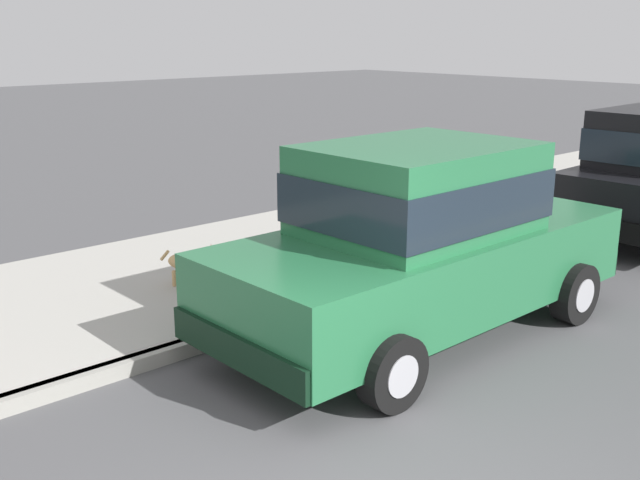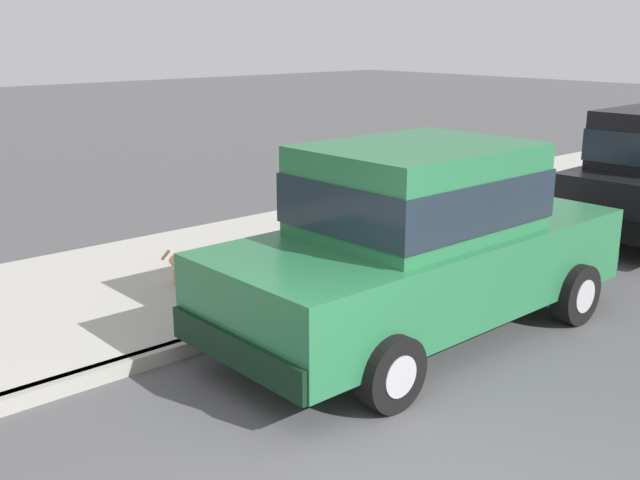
% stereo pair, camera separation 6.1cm
% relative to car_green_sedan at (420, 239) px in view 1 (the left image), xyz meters
% --- Properties ---
extents(curb, '(0.16, 64.00, 0.14)m').
position_rel_car_green_sedan_xyz_m(curb, '(-1.10, -2.60, -0.91)').
color(curb, gray).
rests_on(curb, ground).
extents(sidewalk, '(3.60, 64.00, 0.14)m').
position_rel_car_green_sedan_xyz_m(sidewalk, '(-2.90, -2.60, -0.91)').
color(sidewalk, '#A8A59E').
rests_on(sidewalk, ground).
extents(car_green_sedan, '(2.06, 4.61, 1.92)m').
position_rel_car_green_sedan_xyz_m(car_green_sedan, '(0.00, 0.00, 0.00)').
color(car_green_sedan, '#23663D').
rests_on(car_green_sedan, ground).
extents(dog_tan, '(0.63, 0.51, 0.49)m').
position_rel_car_green_sedan_xyz_m(dog_tan, '(-2.41, -1.10, -0.55)').
color(dog_tan, tan).
rests_on(dog_tan, sidewalk).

